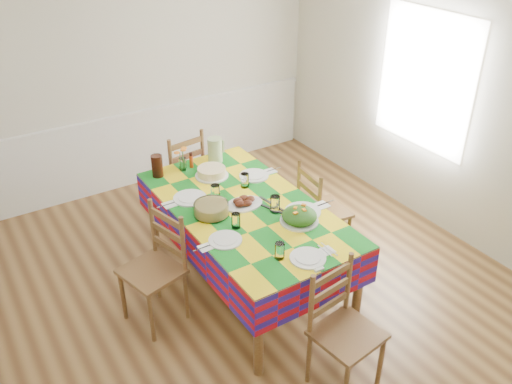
% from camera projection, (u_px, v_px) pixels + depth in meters
% --- Properties ---
extents(room, '(4.58, 5.08, 2.78)m').
position_uv_depth(room, '(254.00, 158.00, 4.30)').
color(room, brown).
rests_on(room, ground).
extents(wainscot, '(4.41, 0.06, 0.92)m').
position_uv_depth(wainscot, '(145.00, 144.00, 6.55)').
color(wainscot, white).
rests_on(wainscot, room).
extents(window_right, '(0.00, 1.40, 1.40)m').
position_uv_depth(window_right, '(425.00, 80.00, 5.47)').
color(window_right, white).
rests_on(window_right, room).
extents(dining_table, '(1.15, 2.13, 0.83)m').
position_uv_depth(dining_table, '(245.00, 215.00, 4.71)').
color(dining_table, brown).
rests_on(dining_table, room).
extents(setting_near_head, '(0.44, 0.30, 0.13)m').
position_uv_depth(setting_near_head, '(298.00, 255.00, 4.02)').
color(setting_near_head, white).
rests_on(setting_near_head, dining_table).
extents(setting_left_near, '(0.48, 0.29, 0.13)m').
position_uv_depth(setting_left_near, '(229.00, 233.00, 4.27)').
color(setting_left_near, white).
rests_on(setting_left_near, dining_table).
extents(setting_left_far, '(0.54, 0.32, 0.14)m').
position_uv_depth(setting_left_far, '(198.00, 196.00, 4.75)').
color(setting_left_far, white).
rests_on(setting_left_far, dining_table).
extents(setting_right_near, '(0.58, 0.33, 0.15)m').
position_uv_depth(setting_right_near, '(294.00, 208.00, 4.57)').
color(setting_right_near, white).
rests_on(setting_right_near, dining_table).
extents(setting_right_far, '(0.53, 0.30, 0.13)m').
position_uv_depth(setting_right_far, '(251.00, 177.00, 5.05)').
color(setting_right_far, white).
rests_on(setting_right_far, dining_table).
extents(meat_platter, '(0.34, 0.24, 0.07)m').
position_uv_depth(meat_platter, '(244.00, 202.00, 4.67)').
color(meat_platter, white).
rests_on(meat_platter, dining_table).
extents(salad_platter, '(0.32, 0.32, 0.13)m').
position_uv_depth(salad_platter, '(299.00, 216.00, 4.43)').
color(salad_platter, white).
rests_on(salad_platter, dining_table).
extents(pasta_bowl, '(0.30, 0.30, 0.11)m').
position_uv_depth(pasta_bowl, '(211.00, 209.00, 4.53)').
color(pasta_bowl, white).
rests_on(pasta_bowl, dining_table).
extents(cake, '(0.32, 0.32, 0.09)m').
position_uv_depth(cake, '(212.00, 172.00, 5.11)').
color(cake, white).
rests_on(cake, dining_table).
extents(serving_utensils, '(0.17, 0.37, 0.01)m').
position_uv_depth(serving_utensils, '(271.00, 206.00, 4.65)').
color(serving_utensils, black).
rests_on(serving_utensils, dining_table).
extents(flower_vase, '(0.15, 0.12, 0.24)m').
position_uv_depth(flower_vase, '(182.00, 161.00, 5.20)').
color(flower_vase, white).
rests_on(flower_vase, dining_table).
extents(hot_sauce, '(0.04, 0.04, 0.16)m').
position_uv_depth(hot_sauce, '(191.00, 160.00, 5.25)').
color(hot_sauce, red).
rests_on(hot_sauce, dining_table).
extents(green_pitcher, '(0.14, 0.14, 0.25)m').
position_uv_depth(green_pitcher, '(215.00, 150.00, 5.34)').
color(green_pitcher, '#A6BF87').
rests_on(green_pitcher, dining_table).
extents(tea_pitcher, '(0.11, 0.11, 0.21)m').
position_uv_depth(tea_pitcher, '(157.00, 166.00, 5.08)').
color(tea_pitcher, black).
rests_on(tea_pitcher, dining_table).
extents(name_card, '(0.08, 0.02, 0.02)m').
position_uv_depth(name_card, '(319.00, 270.00, 3.90)').
color(name_card, white).
rests_on(name_card, dining_table).
extents(chair_near, '(0.50, 0.48, 1.00)m').
position_uv_depth(chair_near, '(343.00, 331.00, 3.85)').
color(chair_near, brown).
rests_on(chair_near, room).
extents(chair_far, '(0.52, 0.50, 1.04)m').
position_uv_depth(chair_far, '(181.00, 175.00, 5.80)').
color(chair_far, brown).
rests_on(chair_far, room).
extents(chair_left, '(0.53, 0.55, 1.02)m').
position_uv_depth(chair_left, '(156.00, 268.00, 4.44)').
color(chair_left, brown).
rests_on(chair_left, room).
extents(chair_right, '(0.46, 0.48, 0.99)m').
position_uv_depth(chair_right, '(320.00, 211.00, 5.23)').
color(chair_right, brown).
rests_on(chair_right, room).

